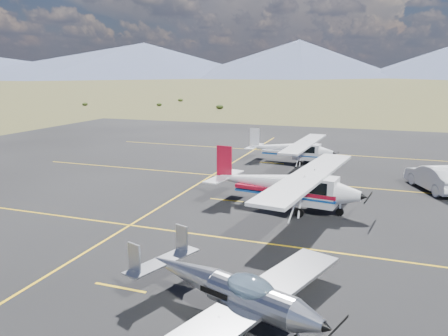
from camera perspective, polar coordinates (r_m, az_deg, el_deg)
The scene contains 6 objects.
ground at distance 17.53m, azimuth 1.50°, elevation -11.89°, with size 1600.00×1600.00×0.00m, color #383D1C.
apron at distance 23.85m, azimuth 6.79°, elevation -5.24°, with size 72.00×72.00×0.02m, color black.
aircraft_low_wing at distance 13.38m, azimuth 1.07°, elevation -15.70°, with size 6.49×8.77×1.92m.
aircraft_cessna at distance 23.57m, azimuth 8.19°, elevation -2.01°, with size 7.46×12.33×3.11m.
aircraft_plain at distance 35.52m, azimuth 8.85°, elevation 2.54°, with size 6.23×10.38×2.62m.
sedan at distance 29.98m, azimuth 25.92°, elevation -1.14°, with size 1.70×4.87×1.60m, color white.
Camera 1 is at (4.95, -15.17, 7.25)m, focal length 35.00 mm.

